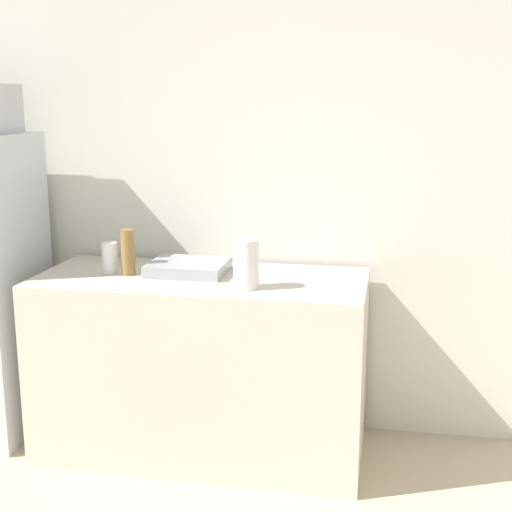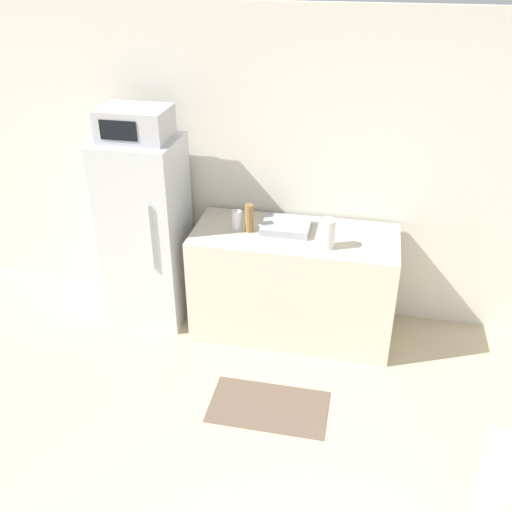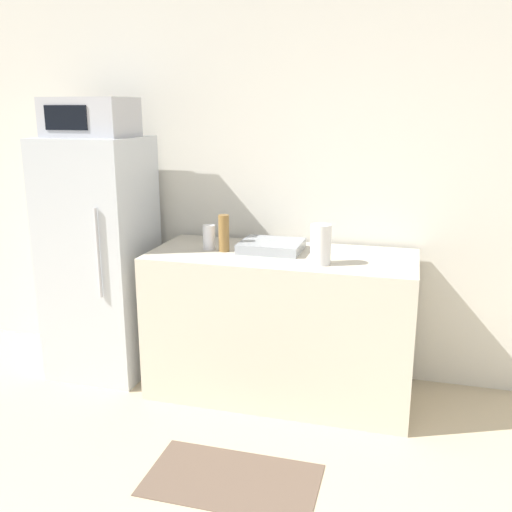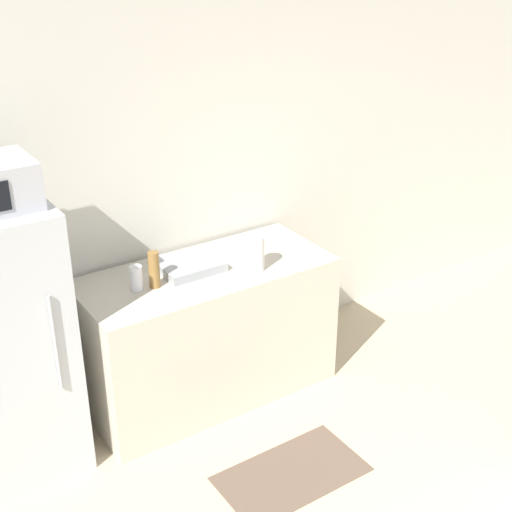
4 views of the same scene
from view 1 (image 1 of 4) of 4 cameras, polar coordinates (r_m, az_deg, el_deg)
name	(u,v)px [view 1 (image 1 of 4)]	position (r m, az deg, el deg)	size (l,w,h in m)	color
wall_back	(271,194)	(3.85, 1.19, 4.99)	(8.00, 0.06, 2.60)	silver
counter	(202,364)	(3.72, -4.32, -8.64)	(1.65, 0.72, 0.93)	beige
sink_basin	(188,267)	(3.65, -5.44, -0.91)	(0.39, 0.33, 0.06)	#9EA3A8
bottle_tall	(128,252)	(3.64, -10.20, 0.29)	(0.07, 0.07, 0.23)	olive
bottle_short	(110,258)	(3.71, -11.62, -0.13)	(0.08, 0.08, 0.16)	silver
paper_towel_roll	(246,264)	(3.32, -0.80, -0.65)	(0.12, 0.12, 0.23)	white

